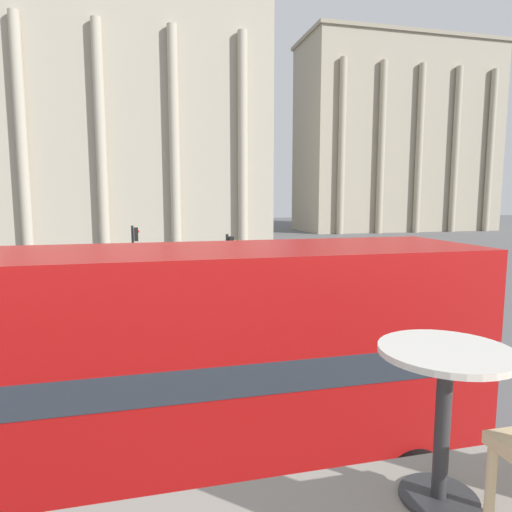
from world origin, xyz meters
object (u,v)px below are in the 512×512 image
object	(u,v)px
double_decker_bus	(122,368)
cafe_dining_table	(444,390)
plaza_building_left	(106,127)
pedestrian_red	(61,310)
plaza_building_right	(396,138)
pedestrian_yellow	(152,304)
traffic_light_near	(222,292)
traffic_light_far	(135,248)
traffic_light_mid	(229,261)
car_navy	(147,272)

from	to	relation	value
double_decker_bus	cafe_dining_table	world-z (taller)	cafe_dining_table
cafe_dining_table	plaza_building_left	size ratio (longest dim) A/B	0.02
double_decker_bus	pedestrian_red	size ratio (longest dim) A/B	6.95
plaza_building_right	pedestrian_yellow	bearing A→B (deg)	-128.68
plaza_building_right	traffic_light_near	bearing A→B (deg)	-124.51
plaza_building_right	traffic_light_far	distance (m)	53.00
traffic_light_near	pedestrian_red	bearing A→B (deg)	131.99
plaza_building_left	traffic_light_near	xyz separation A→B (m)	(5.27, -38.69, -9.50)
cafe_dining_table	traffic_light_near	bearing A→B (deg)	86.48
plaza_building_left	pedestrian_red	world-z (taller)	plaza_building_left
double_decker_bus	traffic_light_mid	size ratio (longest dim) A/B	3.44
double_decker_bus	pedestrian_yellow	distance (m)	9.43
plaza_building_left	pedestrian_red	xyz separation A→B (m)	(0.51, -33.41, -10.98)
cafe_dining_table	double_decker_bus	bearing A→B (deg)	107.97
traffic_light_far	pedestrian_yellow	size ratio (longest dim) A/B	1.86
cafe_dining_table	plaza_building_right	size ratio (longest dim) A/B	0.03
traffic_light_far	double_decker_bus	bearing A→B (deg)	-89.65
traffic_light_mid	cafe_dining_table	bearing A→B (deg)	-97.25
plaza_building_right	traffic_light_far	bearing A→B (deg)	-134.76
pedestrian_red	double_decker_bus	bearing A→B (deg)	28.33
plaza_building_left	traffic_light_far	distance (m)	27.76
cafe_dining_table	pedestrian_yellow	xyz separation A→B (m)	(-1.09, 14.49, -2.91)
traffic_light_near	pedestrian_yellow	size ratio (longest dim) A/B	2.03
double_decker_bus	pedestrian_yellow	size ratio (longest dim) A/B	6.24
plaza_building_right	traffic_light_far	xyz separation A→B (m)	(-36.50, -36.81, -11.02)
plaza_building_left	pedestrian_yellow	bearing A→B (deg)	-83.93
double_decker_bus	traffic_light_mid	bearing A→B (deg)	79.06
pedestrian_red	pedestrian_yellow	size ratio (longest dim) A/B	0.90
double_decker_bus	plaza_building_left	bearing A→B (deg)	101.02
plaza_building_right	car_navy	distance (m)	51.94
traffic_light_near	pedestrian_red	world-z (taller)	traffic_light_near
cafe_dining_table	traffic_light_far	xyz separation A→B (m)	(-1.78, 22.41, -1.74)
cafe_dining_table	traffic_light_mid	xyz separation A→B (m)	(2.16, 16.97, -1.80)
double_decker_bus	car_navy	distance (m)	18.75
pedestrian_yellow	plaza_building_left	bearing A→B (deg)	89.18
plaza_building_left	pedestrian_yellow	world-z (taller)	plaza_building_left
cafe_dining_table	traffic_light_near	world-z (taller)	cafe_dining_table
double_decker_bus	cafe_dining_table	distance (m)	5.68
double_decker_bus	pedestrian_yellow	xyz separation A→B (m)	(0.59, 9.33, -1.22)
traffic_light_far	plaza_building_left	bearing A→B (deg)	96.40
plaza_building_left	traffic_light_near	world-z (taller)	plaza_building_left
traffic_light_mid	pedestrian_red	size ratio (longest dim) A/B	2.02
double_decker_bus	car_navy	bearing A→B (deg)	95.51
car_navy	pedestrian_red	world-z (taller)	pedestrian_red
plaza_building_right	double_decker_bus	bearing A→B (deg)	-123.95
traffic_light_mid	car_navy	bearing A→B (deg)	115.89
double_decker_bus	traffic_light_far	world-z (taller)	double_decker_bus
car_navy	traffic_light_far	bearing A→B (deg)	83.97
traffic_light_mid	traffic_light_far	bearing A→B (deg)	125.86
traffic_light_far	pedestrian_yellow	distance (m)	8.04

